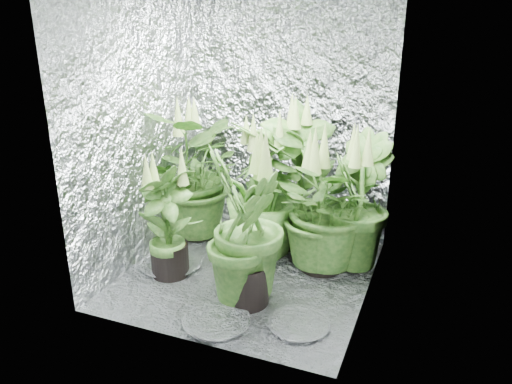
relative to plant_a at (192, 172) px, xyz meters
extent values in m
plane|color=silver|center=(0.64, -0.43, -0.53)|extent=(1.60, 1.60, 0.00)
cube|color=silver|center=(0.64, 0.37, 0.47)|extent=(1.60, 0.02, 2.00)
cube|color=silver|center=(0.64, -1.23, 0.47)|extent=(1.60, 0.02, 2.00)
cube|color=silver|center=(-0.16, -0.43, 0.47)|extent=(0.02, 1.60, 2.00)
cube|color=silver|center=(1.44, -0.43, 0.47)|extent=(0.02, 1.60, 2.00)
cylinder|color=black|center=(0.00, 0.00, -0.39)|extent=(0.30, 0.30, 0.27)
cylinder|color=#4B2813|center=(0.00, 0.00, -0.28)|extent=(0.27, 0.27, 0.03)
imported|color=#133D10|center=(0.00, 0.00, 0.01)|extent=(1.13, 1.13, 1.01)
cone|color=olive|center=(0.00, 0.00, 0.45)|extent=(0.10, 0.10, 0.27)
cylinder|color=black|center=(0.82, 0.12, -0.40)|extent=(0.28, 0.28, 0.25)
cylinder|color=#4B2813|center=(0.82, 0.12, -0.29)|extent=(0.25, 0.25, 0.03)
imported|color=#133D10|center=(0.82, 0.12, 0.04)|extent=(0.78, 0.78, 1.07)
cone|color=olive|center=(0.82, 0.12, 0.51)|extent=(0.09, 0.09, 0.25)
cylinder|color=black|center=(1.28, -0.03, -0.41)|extent=(0.26, 0.26, 0.24)
cylinder|color=#4B2813|center=(1.28, -0.03, -0.31)|extent=(0.24, 0.24, 0.03)
imported|color=#133D10|center=(1.28, -0.03, -0.03)|extent=(0.69, 0.69, 0.93)
cone|color=olive|center=(1.28, -0.03, 0.37)|extent=(0.09, 0.09, 0.24)
cylinder|color=black|center=(0.63, -0.13, -0.41)|extent=(0.27, 0.27, 0.24)
cylinder|color=#4B2813|center=(0.63, -0.13, -0.30)|extent=(0.25, 0.25, 0.03)
imported|color=#133D10|center=(0.63, -0.13, -0.01)|extent=(0.75, 0.75, 0.97)
cone|color=olive|center=(0.63, -0.13, 0.42)|extent=(0.09, 0.09, 0.24)
cylinder|color=black|center=(1.08, -0.17, -0.39)|extent=(0.30, 0.30, 0.27)
cylinder|color=#4B2813|center=(1.08, -0.17, -0.28)|extent=(0.27, 0.27, 0.03)
imported|color=#133D10|center=(1.08, -0.17, -0.04)|extent=(1.09, 1.09, 0.91)
cone|color=olive|center=(1.08, -0.17, 0.35)|extent=(0.10, 0.10, 0.27)
cylinder|color=black|center=(0.15, -0.63, -0.41)|extent=(0.26, 0.26, 0.23)
cylinder|color=#4B2813|center=(0.15, -0.63, -0.31)|extent=(0.24, 0.24, 0.03)
imported|color=#133D10|center=(0.15, -0.63, -0.11)|extent=(0.56, 0.56, 0.79)
cone|color=olive|center=(0.15, -0.63, 0.23)|extent=(0.08, 0.08, 0.23)
cylinder|color=black|center=(0.75, -0.75, -0.39)|extent=(0.30, 0.30, 0.27)
cylinder|color=#4B2813|center=(0.75, -0.75, -0.27)|extent=(0.28, 0.28, 0.03)
imported|color=#133D10|center=(0.75, -0.75, -0.01)|extent=(0.56, 0.56, 0.98)
cone|color=olive|center=(0.75, -0.75, 0.42)|extent=(0.10, 0.10, 0.27)
cylinder|color=black|center=(1.26, 0.19, -0.48)|extent=(0.15, 0.15, 0.09)
cylinder|color=black|center=(1.26, 0.19, -0.31)|extent=(0.12, 0.12, 0.11)
cylinder|color=#4C4C51|center=(1.19, 0.18, -0.31)|extent=(0.06, 0.32, 0.32)
torus|color=#4C4C51|center=(1.19, 0.18, -0.31)|extent=(0.06, 0.33, 0.34)
cube|color=white|center=(0.82, -0.79, -0.23)|extent=(0.05, 0.02, 0.09)
camera|label=1|loc=(1.80, -3.22, 1.19)|focal=35.00mm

